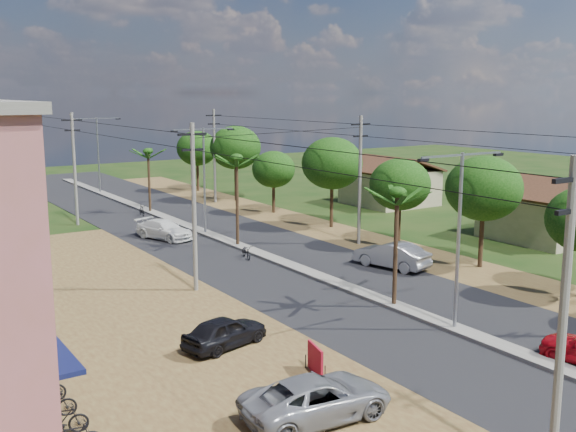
# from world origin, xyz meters

# --- Properties ---
(ground) EXTENTS (160.00, 160.00, 0.00)m
(ground) POSITION_xyz_m (0.00, 0.00, 0.00)
(ground) COLOR black
(ground) RESTS_ON ground
(road) EXTENTS (12.00, 110.00, 0.04)m
(road) POSITION_xyz_m (0.00, 15.00, 0.02)
(road) COLOR black
(road) RESTS_ON ground
(median) EXTENTS (1.00, 90.00, 0.18)m
(median) POSITION_xyz_m (0.00, 18.00, 0.09)
(median) COLOR #605E56
(median) RESTS_ON ground
(dirt_lot_west) EXTENTS (18.00, 46.00, 0.04)m
(dirt_lot_west) POSITION_xyz_m (-15.00, 8.00, 0.02)
(dirt_lot_west) COLOR #51351B
(dirt_lot_west) RESTS_ON ground
(dirt_shoulder_east) EXTENTS (5.00, 90.00, 0.03)m
(dirt_shoulder_east) POSITION_xyz_m (8.50, 15.00, 0.01)
(dirt_shoulder_east) COLOR #51351B
(dirt_shoulder_east) RESTS_ON ground
(house_east_near) EXTENTS (7.60, 7.50, 4.60)m
(house_east_near) POSITION_xyz_m (20.00, 10.00, 2.39)
(house_east_near) COLOR gray
(house_east_near) RESTS_ON ground
(house_east_far) EXTENTS (7.60, 7.50, 4.60)m
(house_east_far) POSITION_xyz_m (21.00, 28.00, 2.39)
(house_east_far) COLOR gray
(house_east_far) RESTS_ON ground
(tree_east_c) EXTENTS (4.60, 4.60, 6.83)m
(tree_east_c) POSITION_xyz_m (9.70, 7.00, 4.86)
(tree_east_c) COLOR black
(tree_east_c) RESTS_ON ground
(tree_east_d) EXTENTS (4.20, 4.20, 6.13)m
(tree_east_d) POSITION_xyz_m (9.40, 14.00, 4.34)
(tree_east_d) COLOR black
(tree_east_d) RESTS_ON ground
(tree_east_e) EXTENTS (4.80, 4.80, 7.14)m
(tree_east_e) POSITION_xyz_m (9.60, 22.00, 5.09)
(tree_east_e) COLOR black
(tree_east_e) RESTS_ON ground
(tree_east_f) EXTENTS (3.80, 3.80, 5.52)m
(tree_east_f) POSITION_xyz_m (9.20, 30.00, 3.89)
(tree_east_f) COLOR black
(tree_east_f) RESTS_ON ground
(tree_east_g) EXTENTS (5.00, 5.00, 7.38)m
(tree_east_g) POSITION_xyz_m (9.80, 38.00, 5.24)
(tree_east_g) COLOR black
(tree_east_g) RESTS_ON ground
(tree_east_h) EXTENTS (4.40, 4.40, 6.52)m
(tree_east_h) POSITION_xyz_m (9.50, 46.00, 4.64)
(tree_east_h) COLOR black
(tree_east_h) RESTS_ON ground
(palm_median_near) EXTENTS (2.00, 2.00, 6.15)m
(palm_median_near) POSITION_xyz_m (0.00, 4.00, 5.54)
(palm_median_near) COLOR black
(palm_median_near) RESTS_ON ground
(palm_median_mid) EXTENTS (2.00, 2.00, 6.55)m
(palm_median_mid) POSITION_xyz_m (0.00, 20.00, 5.90)
(palm_median_mid) COLOR black
(palm_median_mid) RESTS_ON ground
(palm_median_far) EXTENTS (2.00, 2.00, 5.85)m
(palm_median_far) POSITION_xyz_m (0.00, 36.00, 5.26)
(palm_median_far) COLOR black
(palm_median_far) RESTS_ON ground
(streetlight_near) EXTENTS (5.10, 0.18, 8.00)m
(streetlight_near) POSITION_xyz_m (0.00, 0.00, 4.79)
(streetlight_near) COLOR gray
(streetlight_near) RESTS_ON ground
(streetlight_mid) EXTENTS (5.10, 0.18, 8.00)m
(streetlight_mid) POSITION_xyz_m (0.00, 25.00, 4.79)
(streetlight_mid) COLOR gray
(streetlight_mid) RESTS_ON ground
(streetlight_far) EXTENTS (5.10, 0.18, 8.00)m
(streetlight_far) POSITION_xyz_m (0.00, 50.00, 4.79)
(streetlight_far) COLOR gray
(streetlight_far) RESTS_ON ground
(utility_pole_w_a) EXTENTS (1.60, 0.24, 9.00)m
(utility_pole_w_a) POSITION_xyz_m (-7.00, -10.00, 4.76)
(utility_pole_w_a) COLOR #605E56
(utility_pole_w_a) RESTS_ON ground
(utility_pole_w_b) EXTENTS (1.60, 0.24, 9.00)m
(utility_pole_w_b) POSITION_xyz_m (-7.00, 12.00, 4.76)
(utility_pole_w_b) COLOR #605E56
(utility_pole_w_b) RESTS_ON ground
(utility_pole_w_c) EXTENTS (1.60, 0.24, 9.00)m
(utility_pole_w_c) POSITION_xyz_m (-7.00, 34.00, 4.76)
(utility_pole_w_c) COLOR #605E56
(utility_pole_w_c) RESTS_ON ground
(utility_pole_w_d) EXTENTS (1.60, 0.24, 9.00)m
(utility_pole_w_d) POSITION_xyz_m (-7.00, 55.00, 4.76)
(utility_pole_w_d) COLOR #605E56
(utility_pole_w_d) RESTS_ON ground
(utility_pole_e_b) EXTENTS (1.60, 0.24, 9.00)m
(utility_pole_e_b) POSITION_xyz_m (7.50, 16.00, 4.76)
(utility_pole_e_b) COLOR #605E56
(utility_pole_e_b) RESTS_ON ground
(utility_pole_e_c) EXTENTS (1.60, 0.24, 9.00)m
(utility_pole_e_c) POSITION_xyz_m (7.50, 38.00, 4.76)
(utility_pole_e_c) COLOR #605E56
(utility_pole_e_c) RESTS_ON ground
(car_silver_mid) EXTENTS (2.78, 5.03, 1.57)m
(car_silver_mid) POSITION_xyz_m (5.00, 9.80, 0.79)
(car_silver_mid) COLOR gray
(car_silver_mid) RESTS_ON ground
(car_white_far) EXTENTS (3.43, 5.09, 1.37)m
(car_white_far) POSITION_xyz_m (-3.28, 25.03, 0.68)
(car_white_far) COLOR silver
(car_white_far) RESTS_ON ground
(car_parked_silver) EXTENTS (5.23, 2.65, 1.42)m
(car_parked_silver) POSITION_xyz_m (-10.03, -3.41, 0.71)
(car_parked_silver) COLOR gray
(car_parked_silver) RESTS_ON ground
(car_parked_dark) EXTENTS (4.13, 2.47, 1.32)m
(car_parked_dark) POSITION_xyz_m (-9.57, 3.85, 0.66)
(car_parked_dark) COLOR black
(car_parked_dark) RESTS_ON ground
(moto_rider_west_a) EXTENTS (0.95, 1.76, 0.88)m
(moto_rider_west_a) POSITION_xyz_m (-1.20, 16.68, 0.44)
(moto_rider_west_a) COLOR black
(moto_rider_west_a) RESTS_ON ground
(moto_rider_west_b) EXTENTS (0.62, 1.59, 0.93)m
(moto_rider_west_b) POSITION_xyz_m (-1.20, 34.89, 0.46)
(moto_rider_west_b) COLOR black
(moto_rider_west_b) RESTS_ON ground
(roadside_sign) EXTENTS (0.42, 1.36, 1.15)m
(roadside_sign) POSITION_xyz_m (-8.00, -0.46, 0.57)
(roadside_sign) COLOR maroon
(roadside_sign) RESTS_ON ground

